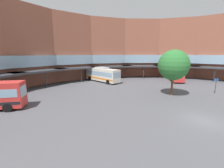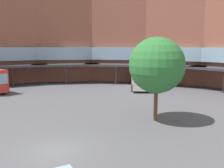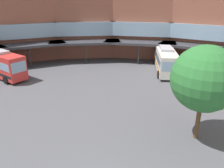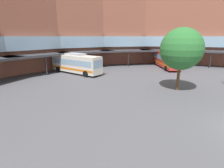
% 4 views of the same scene
% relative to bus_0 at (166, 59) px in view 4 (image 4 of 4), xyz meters
% --- Properties ---
extents(station_building, '(78.02, 36.26, 17.58)m').
position_rel_bus_0_xyz_m(station_building, '(-21.45, 8.70, 6.35)').
color(station_building, '#93543F').
rests_on(station_building, ground).
extents(bus_0, '(9.58, 9.36, 3.97)m').
position_rel_bus_0_xyz_m(bus_0, '(0.00, 0.00, 0.00)').
color(bus_0, red).
rests_on(bus_0, ground).
extents(bus_1, '(3.73, 11.14, 3.81)m').
position_rel_bus_0_xyz_m(bus_1, '(-16.95, 10.28, -0.08)').
color(bus_1, silver).
rests_on(bus_1, ground).
extents(plaza_tree, '(5.23, 5.23, 7.93)m').
position_rel_bus_0_xyz_m(plaza_tree, '(-14.58, -8.20, 3.30)').
color(plaza_tree, brown).
rests_on(plaza_tree, ground).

